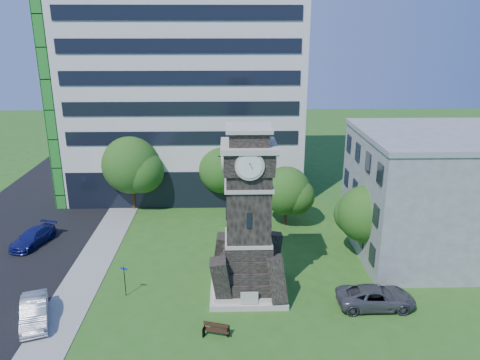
{
  "coord_description": "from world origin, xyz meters",
  "views": [
    {
      "loc": [
        1.69,
        -27.98,
        18.44
      ],
      "look_at": [
        2.59,
        8.47,
        6.38
      ],
      "focal_mm": 35.0,
      "sensor_mm": 36.0,
      "label": 1
    }
  ],
  "objects_px": {
    "car_street_mid": "(34,312)",
    "car_east_lot": "(376,297)",
    "park_bench": "(216,329)",
    "street_sign": "(125,278)",
    "car_street_north": "(33,237)",
    "clock_tower": "(248,224)"
  },
  "relations": [
    {
      "from": "car_street_mid",
      "to": "street_sign",
      "type": "bearing_deg",
      "value": 10.08
    },
    {
      "from": "park_bench",
      "to": "street_sign",
      "type": "distance_m",
      "value": 8.16
    },
    {
      "from": "car_street_mid",
      "to": "street_sign",
      "type": "xyz_separation_m",
      "value": [
        5.27,
        3.01,
        0.68
      ]
    },
    {
      "from": "car_east_lot",
      "to": "park_bench",
      "type": "xyz_separation_m",
      "value": [
        -10.9,
        -2.9,
        -0.29
      ]
    },
    {
      "from": "car_east_lot",
      "to": "street_sign",
      "type": "bearing_deg",
      "value": 83.65
    },
    {
      "from": "street_sign",
      "to": "clock_tower",
      "type": "bearing_deg",
      "value": 21.43
    },
    {
      "from": "car_street_mid",
      "to": "park_bench",
      "type": "height_order",
      "value": "car_street_mid"
    },
    {
      "from": "car_street_north",
      "to": "park_bench",
      "type": "bearing_deg",
      "value": -21.53
    },
    {
      "from": "car_street_north",
      "to": "street_sign",
      "type": "height_order",
      "value": "street_sign"
    },
    {
      "from": "street_sign",
      "to": "car_east_lot",
      "type": "bearing_deg",
      "value": 12.31
    },
    {
      "from": "car_street_north",
      "to": "car_east_lot",
      "type": "bearing_deg",
      "value": -3.44
    },
    {
      "from": "car_street_mid",
      "to": "car_east_lot",
      "type": "xyz_separation_m",
      "value": [
        22.76,
        1.2,
        -0.01
      ]
    },
    {
      "from": "car_street_mid",
      "to": "car_east_lot",
      "type": "bearing_deg",
      "value": -16.66
    },
    {
      "from": "park_bench",
      "to": "street_sign",
      "type": "height_order",
      "value": "street_sign"
    },
    {
      "from": "clock_tower",
      "to": "car_east_lot",
      "type": "bearing_deg",
      "value": -14.84
    },
    {
      "from": "car_street_north",
      "to": "car_east_lot",
      "type": "height_order",
      "value": "car_east_lot"
    },
    {
      "from": "car_street_north",
      "to": "car_east_lot",
      "type": "relative_size",
      "value": 0.9
    },
    {
      "from": "park_bench",
      "to": "street_sign",
      "type": "xyz_separation_m",
      "value": [
        -6.59,
        4.72,
        0.99
      ]
    },
    {
      "from": "car_street_mid",
      "to": "park_bench",
      "type": "bearing_deg",
      "value": -27.85
    },
    {
      "from": "car_street_north",
      "to": "park_bench",
      "type": "height_order",
      "value": "car_street_north"
    },
    {
      "from": "car_street_mid",
      "to": "car_street_north",
      "type": "relative_size",
      "value": 0.96
    },
    {
      "from": "car_street_mid",
      "to": "clock_tower",
      "type": "bearing_deg",
      "value": -5.68
    }
  ]
}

